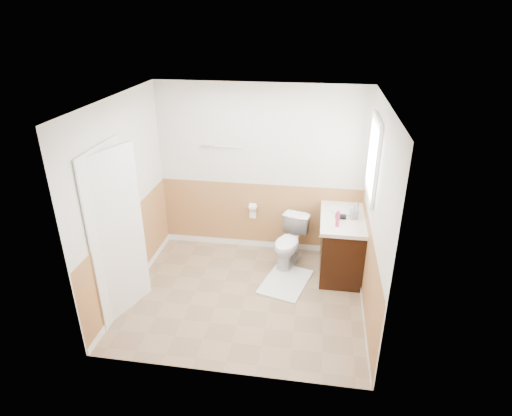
% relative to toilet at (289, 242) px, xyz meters
% --- Properties ---
extents(floor, '(3.00, 3.00, 0.00)m').
position_rel_toilet_xyz_m(floor, '(-0.49, -0.87, -0.35)').
color(floor, '#8C7051').
rests_on(floor, ground).
extents(ceiling, '(3.00, 3.00, 0.00)m').
position_rel_toilet_xyz_m(ceiling, '(-0.49, -0.87, 2.15)').
color(ceiling, white).
rests_on(ceiling, floor).
extents(wall_back, '(3.00, 0.00, 3.00)m').
position_rel_toilet_xyz_m(wall_back, '(-0.49, 0.43, 0.90)').
color(wall_back, silver).
rests_on(wall_back, floor).
extents(wall_front, '(3.00, 0.00, 3.00)m').
position_rel_toilet_xyz_m(wall_front, '(-0.49, -2.17, 0.90)').
color(wall_front, silver).
rests_on(wall_front, floor).
extents(wall_left, '(0.00, 3.00, 3.00)m').
position_rel_toilet_xyz_m(wall_left, '(-1.99, -0.87, 0.90)').
color(wall_left, silver).
rests_on(wall_left, floor).
extents(wall_right, '(0.00, 3.00, 3.00)m').
position_rel_toilet_xyz_m(wall_right, '(1.01, -0.87, 0.90)').
color(wall_right, silver).
rests_on(wall_right, floor).
extents(wainscot_back, '(3.00, 0.00, 3.00)m').
position_rel_toilet_xyz_m(wainscot_back, '(-0.49, 0.42, 0.15)').
color(wainscot_back, '#B9854A').
rests_on(wainscot_back, floor).
extents(wainscot_front, '(3.00, 0.00, 3.00)m').
position_rel_toilet_xyz_m(wainscot_front, '(-0.49, -2.16, 0.15)').
color(wainscot_front, '#B9854A').
rests_on(wainscot_front, floor).
extents(wainscot_left, '(0.00, 2.60, 2.60)m').
position_rel_toilet_xyz_m(wainscot_left, '(-1.98, -0.87, 0.15)').
color(wainscot_left, '#B9854A').
rests_on(wainscot_left, floor).
extents(wainscot_right, '(0.00, 2.60, 2.60)m').
position_rel_toilet_xyz_m(wainscot_right, '(1.00, -0.87, 0.15)').
color(wainscot_right, '#B9854A').
rests_on(wainscot_right, floor).
extents(toilet, '(0.56, 0.76, 0.69)m').
position_rel_toilet_xyz_m(toilet, '(0.00, 0.00, 0.00)').
color(toilet, white).
rests_on(toilet, floor).
extents(bath_mat, '(0.74, 0.92, 0.02)m').
position_rel_toilet_xyz_m(bath_mat, '(0.00, -0.49, -0.34)').
color(bath_mat, white).
rests_on(bath_mat, floor).
extents(vanity_cabinet, '(0.55, 1.10, 0.80)m').
position_rel_toilet_xyz_m(vanity_cabinet, '(0.73, -0.04, 0.05)').
color(vanity_cabinet, black).
rests_on(vanity_cabinet, floor).
extents(vanity_knob_left, '(0.03, 0.03, 0.03)m').
position_rel_toilet_xyz_m(vanity_knob_left, '(0.43, -0.14, 0.20)').
color(vanity_knob_left, '#BBBAC1').
rests_on(vanity_knob_left, vanity_cabinet).
extents(vanity_knob_right, '(0.03, 0.03, 0.03)m').
position_rel_toilet_xyz_m(vanity_knob_right, '(0.43, 0.06, 0.20)').
color(vanity_knob_right, silver).
rests_on(vanity_knob_right, vanity_cabinet).
extents(countertop, '(0.60, 1.15, 0.05)m').
position_rel_toilet_xyz_m(countertop, '(0.72, -0.04, 0.48)').
color(countertop, beige).
rests_on(countertop, vanity_cabinet).
extents(sink_basin, '(0.36, 0.36, 0.02)m').
position_rel_toilet_xyz_m(sink_basin, '(0.73, 0.11, 0.51)').
color(sink_basin, silver).
rests_on(sink_basin, countertop).
extents(faucet, '(0.02, 0.02, 0.14)m').
position_rel_toilet_xyz_m(faucet, '(0.91, 0.11, 0.57)').
color(faucet, '#BBBBC2').
rests_on(faucet, countertop).
extents(lotion_bottle, '(0.05, 0.05, 0.22)m').
position_rel_toilet_xyz_m(lotion_bottle, '(0.63, -0.38, 0.61)').
color(lotion_bottle, '#DD397E').
rests_on(lotion_bottle, countertop).
extents(soap_dispenser, '(0.11, 0.11, 0.19)m').
position_rel_toilet_xyz_m(soap_dispenser, '(0.85, -0.12, 0.60)').
color(soap_dispenser, '#9399A6').
rests_on(soap_dispenser, countertop).
extents(hair_dryer_body, '(0.14, 0.07, 0.07)m').
position_rel_toilet_xyz_m(hair_dryer_body, '(0.68, -0.15, 0.54)').
color(hair_dryer_body, black).
rests_on(hair_dryer_body, countertop).
extents(hair_dryer_handle, '(0.03, 0.03, 0.07)m').
position_rel_toilet_xyz_m(hair_dryer_handle, '(0.65, -0.14, 0.51)').
color(hair_dryer_handle, black).
rests_on(hair_dryer_handle, countertop).
extents(mirror_panel, '(0.02, 0.35, 0.90)m').
position_rel_toilet_xyz_m(mirror_panel, '(0.99, 0.23, 1.20)').
color(mirror_panel, silver).
rests_on(mirror_panel, wall_right).
extents(window_frame, '(0.04, 0.80, 1.00)m').
position_rel_toilet_xyz_m(window_frame, '(0.98, -0.28, 1.40)').
color(window_frame, white).
rests_on(window_frame, wall_right).
extents(window_glass, '(0.01, 0.70, 0.90)m').
position_rel_toilet_xyz_m(window_glass, '(1.00, -0.28, 1.40)').
color(window_glass, white).
rests_on(window_glass, wall_right).
extents(door, '(0.29, 0.78, 2.04)m').
position_rel_toilet_xyz_m(door, '(-1.89, -1.32, 0.67)').
color(door, white).
rests_on(door, wall_left).
extents(door_frame, '(0.02, 0.92, 2.10)m').
position_rel_toilet_xyz_m(door_frame, '(-1.96, -1.32, 0.68)').
color(door_frame, white).
rests_on(door_frame, wall_left).
extents(door_knob, '(0.06, 0.06, 0.06)m').
position_rel_toilet_xyz_m(door_knob, '(-1.83, -0.99, 0.60)').
color(door_knob, silver).
rests_on(door_knob, door).
extents(towel_bar, '(0.62, 0.02, 0.02)m').
position_rel_toilet_xyz_m(towel_bar, '(-1.04, 0.38, 1.25)').
color(towel_bar, silver).
rests_on(towel_bar, wall_back).
extents(tp_holder_bar, '(0.14, 0.02, 0.02)m').
position_rel_toilet_xyz_m(tp_holder_bar, '(-0.59, 0.36, 0.35)').
color(tp_holder_bar, silver).
rests_on(tp_holder_bar, wall_back).
extents(tp_roll, '(0.10, 0.11, 0.11)m').
position_rel_toilet_xyz_m(tp_roll, '(-0.59, 0.36, 0.35)').
color(tp_roll, white).
rests_on(tp_roll, tp_holder_bar).
extents(tp_sheet, '(0.10, 0.01, 0.16)m').
position_rel_toilet_xyz_m(tp_sheet, '(-0.59, 0.36, 0.24)').
color(tp_sheet, white).
rests_on(tp_sheet, tp_roll).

